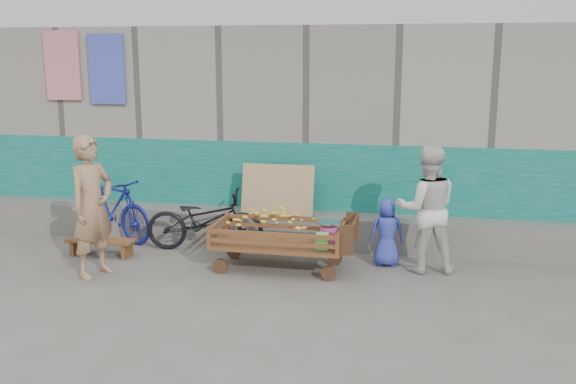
% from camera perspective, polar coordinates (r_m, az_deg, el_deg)
% --- Properties ---
extents(ground, '(80.00, 80.00, 0.00)m').
position_cam_1_polar(ground, '(7.01, -7.35, -9.83)').
color(ground, '#5C5953').
rests_on(ground, ground).
extents(building_wall, '(12.00, 3.50, 3.00)m').
position_cam_1_polar(building_wall, '(10.48, -0.38, 5.87)').
color(building_wall, gray).
rests_on(building_wall, ground).
extents(banana_cart, '(1.75, 0.80, 0.75)m').
position_cam_1_polar(banana_cart, '(7.88, -1.04, -3.36)').
color(banana_cart, brown).
rests_on(banana_cart, ground).
extents(bench, '(0.91, 0.27, 0.23)m').
position_cam_1_polar(bench, '(8.84, -16.27, -4.42)').
color(bench, brown).
rests_on(bench, ground).
extents(vendor_man, '(0.58, 0.71, 1.70)m').
position_cam_1_polar(vendor_man, '(7.93, -17.01, -1.24)').
color(vendor_man, '#9D7656').
rests_on(vendor_man, ground).
extents(woman, '(0.84, 0.71, 1.56)m').
position_cam_1_polar(woman, '(7.94, 12.23, -1.49)').
color(woman, silver).
rests_on(woman, ground).
extents(child, '(0.46, 0.34, 0.87)m').
position_cam_1_polar(child, '(8.13, 8.78, -3.54)').
color(child, '#3241B2').
rests_on(child, ground).
extents(bicycle_dark, '(1.65, 0.77, 0.83)m').
position_cam_1_polar(bicycle_dark, '(8.74, -7.39, -2.51)').
color(bicycle_dark, black).
rests_on(bicycle_dark, ground).
extents(bicycle_blue, '(1.58, 1.00, 0.92)m').
position_cam_1_polar(bicycle_blue, '(9.47, -15.37, -1.42)').
color(bicycle_blue, navy).
rests_on(bicycle_blue, ground).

